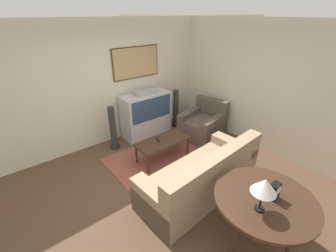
{
  "coord_description": "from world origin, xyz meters",
  "views": [
    {
      "loc": [
        -1.83,
        -2.46,
        2.78
      ],
      "look_at": [
        0.66,
        0.64,
        0.75
      ],
      "focal_mm": 24.0,
      "sensor_mm": 36.0,
      "label": 1
    }
  ],
  "objects_px": {
    "console_table": "(265,202)",
    "mantel_clock": "(274,191)",
    "speaker_tower_left": "(113,129)",
    "table_lamp": "(265,187)",
    "couch": "(202,177)",
    "speaker_tower_right": "(176,109)",
    "armchair": "(203,124)",
    "coffee_table": "(163,142)",
    "tv": "(146,115)"
  },
  "relations": [
    {
      "from": "console_table",
      "to": "mantel_clock",
      "type": "bearing_deg",
      "value": -29.19
    },
    {
      "from": "speaker_tower_left",
      "to": "console_table",
      "type": "bearing_deg",
      "value": -83.24
    },
    {
      "from": "console_table",
      "to": "table_lamp",
      "type": "relative_size",
      "value": 2.82
    },
    {
      "from": "speaker_tower_left",
      "to": "couch",
      "type": "bearing_deg",
      "value": -77.93
    },
    {
      "from": "console_table",
      "to": "speaker_tower_right",
      "type": "distance_m",
      "value": 3.64
    },
    {
      "from": "armchair",
      "to": "mantel_clock",
      "type": "relative_size",
      "value": 5.36
    },
    {
      "from": "console_table",
      "to": "table_lamp",
      "type": "xyz_separation_m",
      "value": [
        -0.22,
        -0.04,
        0.4
      ]
    },
    {
      "from": "coffee_table",
      "to": "speaker_tower_right",
      "type": "bearing_deg",
      "value": 40.13
    },
    {
      "from": "console_table",
      "to": "mantel_clock",
      "type": "relative_size",
      "value": 5.85
    },
    {
      "from": "couch",
      "to": "coffee_table",
      "type": "relative_size",
      "value": 1.97
    },
    {
      "from": "couch",
      "to": "armchair",
      "type": "relative_size",
      "value": 1.97
    },
    {
      "from": "mantel_clock",
      "to": "speaker_tower_right",
      "type": "bearing_deg",
      "value": 68.23
    },
    {
      "from": "couch",
      "to": "table_lamp",
      "type": "xyz_separation_m",
      "value": [
        -0.31,
        -1.14,
        0.78
      ]
    },
    {
      "from": "mantel_clock",
      "to": "couch",
      "type": "bearing_deg",
      "value": 89.68
    },
    {
      "from": "table_lamp",
      "to": "speaker_tower_right",
      "type": "relative_size",
      "value": 0.44
    },
    {
      "from": "couch",
      "to": "speaker_tower_right",
      "type": "height_order",
      "value": "speaker_tower_right"
    },
    {
      "from": "tv",
      "to": "table_lamp",
      "type": "height_order",
      "value": "table_lamp"
    },
    {
      "from": "speaker_tower_left",
      "to": "speaker_tower_right",
      "type": "xyz_separation_m",
      "value": [
        1.83,
        0.0,
        0.0
      ]
    },
    {
      "from": "armchair",
      "to": "mantel_clock",
      "type": "bearing_deg",
      "value": -41.93
    },
    {
      "from": "couch",
      "to": "console_table",
      "type": "distance_m",
      "value": 1.16
    },
    {
      "from": "armchair",
      "to": "speaker_tower_right",
      "type": "distance_m",
      "value": 0.87
    },
    {
      "from": "coffee_table",
      "to": "armchair",
      "type": "bearing_deg",
      "value": 8.61
    },
    {
      "from": "armchair",
      "to": "coffee_table",
      "type": "distance_m",
      "value": 1.45
    },
    {
      "from": "coffee_table",
      "to": "couch",
      "type": "bearing_deg",
      "value": -94.77
    },
    {
      "from": "tv",
      "to": "speaker_tower_left",
      "type": "xyz_separation_m",
      "value": [
        -0.91,
        -0.04,
        -0.08
      ]
    },
    {
      "from": "armchair",
      "to": "coffee_table",
      "type": "xyz_separation_m",
      "value": [
        -1.43,
        -0.22,
        0.12
      ]
    },
    {
      "from": "coffee_table",
      "to": "table_lamp",
      "type": "xyz_separation_m",
      "value": [
        -0.41,
        -2.33,
        0.7
      ]
    },
    {
      "from": "coffee_table",
      "to": "mantel_clock",
      "type": "distance_m",
      "value": 2.38
    },
    {
      "from": "couch",
      "to": "speaker_tower_right",
      "type": "xyz_separation_m",
      "value": [
        1.35,
        2.25,
        0.14
      ]
    },
    {
      "from": "couch",
      "to": "speaker_tower_left",
      "type": "bearing_deg",
      "value": -81.49
    },
    {
      "from": "mantel_clock",
      "to": "speaker_tower_left",
      "type": "relative_size",
      "value": 0.21
    },
    {
      "from": "tv",
      "to": "couch",
      "type": "distance_m",
      "value": 2.33
    },
    {
      "from": "console_table",
      "to": "table_lamp",
      "type": "distance_m",
      "value": 0.46
    },
    {
      "from": "armchair",
      "to": "speaker_tower_left",
      "type": "relative_size",
      "value": 1.14
    },
    {
      "from": "console_table",
      "to": "speaker_tower_right",
      "type": "xyz_separation_m",
      "value": [
        1.43,
        3.34,
        -0.23
      ]
    },
    {
      "from": "table_lamp",
      "to": "speaker_tower_left",
      "type": "distance_m",
      "value": 3.45
    },
    {
      "from": "table_lamp",
      "to": "mantel_clock",
      "type": "height_order",
      "value": "table_lamp"
    },
    {
      "from": "mantel_clock",
      "to": "speaker_tower_left",
      "type": "bearing_deg",
      "value": 97.97
    },
    {
      "from": "couch",
      "to": "armchair",
      "type": "xyz_separation_m",
      "value": [
        1.53,
        1.41,
        -0.04
      ]
    },
    {
      "from": "console_table",
      "to": "mantel_clock",
      "type": "height_order",
      "value": "mantel_clock"
    },
    {
      "from": "speaker_tower_right",
      "to": "table_lamp",
      "type": "bearing_deg",
      "value": -116.01
    },
    {
      "from": "armchair",
      "to": "mantel_clock",
      "type": "height_order",
      "value": "mantel_clock"
    },
    {
      "from": "armchair",
      "to": "speaker_tower_right",
      "type": "relative_size",
      "value": 1.14
    },
    {
      "from": "table_lamp",
      "to": "mantel_clock",
      "type": "distance_m",
      "value": 0.38
    },
    {
      "from": "couch",
      "to": "console_table",
      "type": "xyz_separation_m",
      "value": [
        -0.08,
        -1.1,
        0.38
      ]
    },
    {
      "from": "tv",
      "to": "coffee_table",
      "type": "bearing_deg",
      "value": -107.03
    },
    {
      "from": "coffee_table",
      "to": "table_lamp",
      "type": "distance_m",
      "value": 2.47
    },
    {
      "from": "console_table",
      "to": "tv",
      "type": "bearing_deg",
      "value": 81.3
    },
    {
      "from": "table_lamp",
      "to": "mantel_clock",
      "type": "relative_size",
      "value": 2.08
    },
    {
      "from": "speaker_tower_right",
      "to": "couch",
      "type": "bearing_deg",
      "value": -120.91
    }
  ]
}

